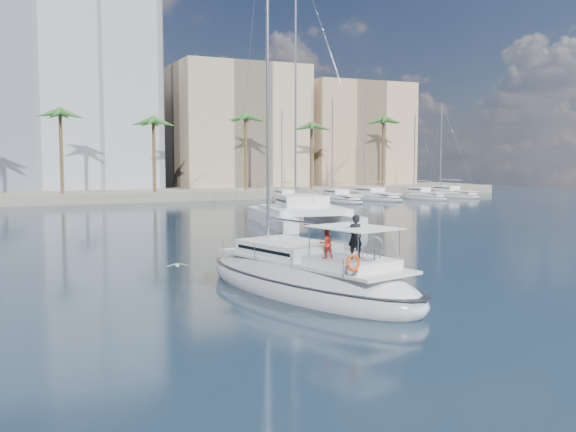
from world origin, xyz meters
TOP-DOWN VIEW (x-y plane):
  - ground at (0.00, 0.00)m, footprint 160.00×160.00m
  - quay at (0.00, 61.00)m, footprint 120.00×14.00m
  - building_modern at (-12.00, 73.00)m, footprint 42.00×16.00m
  - building_beige at (22.00, 70.00)m, footprint 20.00×14.00m
  - building_tan_right at (42.00, 68.00)m, footprint 18.00×12.00m
  - palm_centre at (0.00, 57.00)m, footprint 3.60×3.60m
  - palm_right at (34.00, 57.00)m, footprint 3.60×3.60m
  - main_sloop at (-2.13, -2.45)m, footprint 6.96×13.49m
  - catamaran at (9.93, 22.31)m, footprint 8.90×14.31m
  - seagull at (-6.54, 1.75)m, footprint 0.98×0.42m
  - moored_yacht_a at (20.00, 47.00)m, footprint 3.37×9.52m
  - moored_yacht_b at (26.50, 45.00)m, footprint 3.32×10.83m
  - moored_yacht_c at (33.00, 47.00)m, footprint 3.98×12.33m
  - moored_yacht_d at (39.50, 45.00)m, footprint 3.52×9.55m
  - moored_yacht_e at (46.00, 47.00)m, footprint 4.61×11.11m

SIDE VIEW (x-z plane):
  - ground at x=0.00m, z-range 0.00..0.00m
  - moored_yacht_a at x=20.00m, z-range -5.95..5.95m
  - moored_yacht_b at x=26.50m, z-range -6.86..6.86m
  - moored_yacht_c at x=33.00m, z-range -7.77..7.77m
  - moored_yacht_d at x=39.50m, z-range -5.95..5.95m
  - moored_yacht_e at x=46.00m, z-range -6.86..6.86m
  - main_sloop at x=-2.13m, z-range -9.00..10.12m
  - quay at x=0.00m, z-range 0.00..1.20m
  - seagull at x=-6.54m, z-range 0.74..0.92m
  - catamaran at x=9.93m, z-range -8.47..10.83m
  - building_tan_right at x=42.00m, z-range 0.00..18.00m
  - building_beige at x=22.00m, z-range 0.00..20.00m
  - palm_centre at x=0.00m, z-range 4.13..16.43m
  - palm_right at x=34.00m, z-range 4.13..16.43m
  - building_modern at x=-12.00m, z-range 0.00..28.00m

